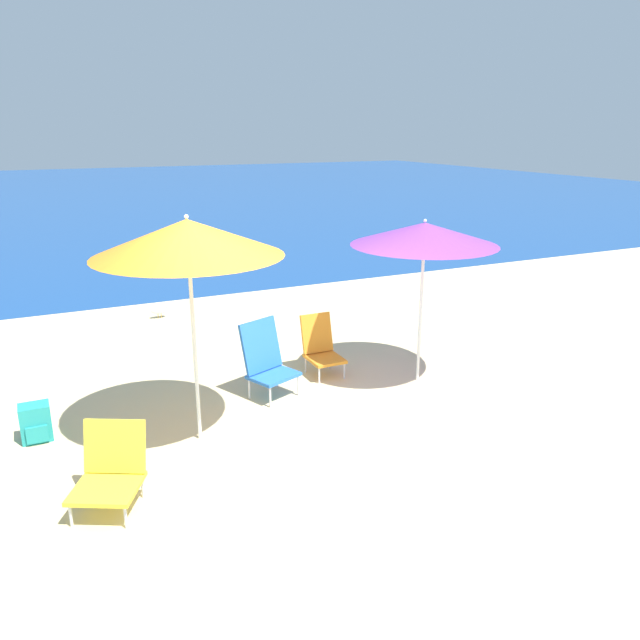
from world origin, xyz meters
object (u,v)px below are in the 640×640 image
Objects in this scene: beach_chair_orange at (321,346)px; beach_chair_yellow at (110,469)px; seagull at (160,310)px; beach_chair_blue at (266,359)px; beach_umbrella_purple at (424,234)px; backpack_teal at (36,423)px; beach_umbrella_orange at (188,238)px.

beach_chair_orange is 0.99× the size of beach_chair_yellow.
seagull is (1.42, 5.09, -0.18)m from beach_chair_yellow.
beach_umbrella_purple is at bearing -34.15° from beach_chair_blue.
beach_chair_blue reaches higher than beach_chair_yellow.
beach_umbrella_orange is at bearing -24.43° from backpack_teal.
beach_chair_blue is at bearing 66.16° from beach_chair_yellow.
beach_umbrella_orange reaches higher than beach_chair_blue.
beach_umbrella_purple is 2.30m from beach_chair_blue.
beach_umbrella_purple is 2.68× the size of beach_chair_yellow.
beach_chair_yellow is (-1.92, -1.52, -0.12)m from beach_chair_blue.
beach_umbrella_orange is 2.43m from backpack_teal.
seagull is (0.49, 4.29, -1.87)m from beach_umbrella_orange.
beach_umbrella_orange is 8.24× the size of seagull.
beach_chair_yellow is 2.73× the size of seagull.
beach_umbrella_purple is 7.31× the size of seagull.
beach_umbrella_orange is 3.03× the size of beach_chair_orange.
beach_umbrella_purple is at bearing -59.73° from seagull.
beach_chair_orange is 3.32m from backpack_teal.
beach_chair_orange is 0.84× the size of beach_chair_blue.
beach_chair_blue is (-0.85, -0.34, 0.09)m from beach_chair_orange.
beach_umbrella_purple is 4.87m from seagull.
backpack_teal is (-2.44, -0.06, -0.26)m from beach_chair_blue.
beach_chair_orange reaches higher than beach_chair_yellow.
backpack_teal is 1.38× the size of seagull.
beach_umbrella_orange reaches higher than backpack_teal.
beach_chair_yellow is at bearing -70.26° from backpack_teal.
beach_umbrella_orange reaches higher than seagull.
beach_chair_yellow reaches higher than seagull.
beach_chair_orange is 3.50m from seagull.
beach_chair_yellow is 1.98× the size of backpack_teal.
backpack_teal reaches higher than seagull.
seagull is at bearing 83.53° from beach_umbrella_orange.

